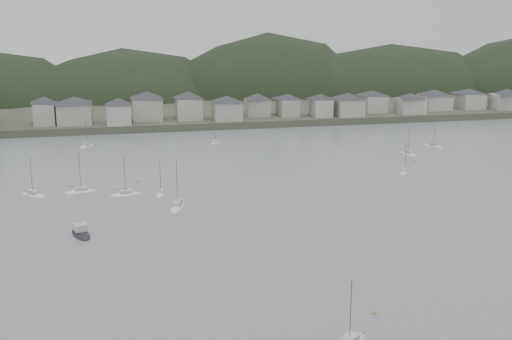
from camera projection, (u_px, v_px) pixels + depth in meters
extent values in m
plane|color=slate|center=(359.00, 319.00, 96.62)|extent=(900.00, 900.00, 0.00)
cube|color=#383D2D|center=(178.00, 93.00, 375.88)|extent=(900.00, 250.00, 3.00)
ellipsoid|color=black|center=(125.00, 119.00, 350.88)|extent=(132.08, 90.41, 79.74)
ellipsoid|color=black|center=(267.00, 118.00, 368.99)|extent=(133.88, 88.37, 101.41)
ellipsoid|color=black|center=(388.00, 112.00, 379.44)|extent=(165.81, 81.78, 82.55)
cube|color=gray|center=(46.00, 114.00, 253.72)|extent=(8.34, 12.91, 8.59)
pyramid|color=#2B2A30|center=(44.00, 100.00, 252.33)|extent=(15.78, 15.78, 3.01)
cube|color=gray|center=(75.00, 114.00, 255.59)|extent=(13.68, 13.35, 8.36)
pyramid|color=#2B2A30|center=(74.00, 100.00, 254.24)|extent=(20.07, 20.07, 2.93)
cube|color=#98958F|center=(119.00, 115.00, 254.32)|extent=(9.78, 10.20, 8.08)
pyramid|color=#2B2A30|center=(118.00, 101.00, 253.01)|extent=(14.83, 14.83, 2.83)
cube|color=gray|center=(147.00, 109.00, 265.85)|extent=(12.59, 13.33, 9.09)
pyramid|color=#2B2A30|center=(147.00, 95.00, 264.38)|extent=(19.24, 19.24, 3.18)
cube|color=#98958F|center=(189.00, 109.00, 268.14)|extent=(10.74, 12.17, 8.87)
pyramid|color=#2B2A30|center=(189.00, 95.00, 266.70)|extent=(17.01, 17.01, 3.10)
cube|color=gray|center=(227.00, 111.00, 265.34)|extent=(11.63, 12.09, 7.69)
pyramid|color=#2B2A30|center=(227.00, 99.00, 264.09)|extent=(17.61, 17.61, 2.69)
cube|color=gray|center=(257.00, 107.00, 276.79)|extent=(10.37, 9.35, 7.44)
pyramid|color=#2B2A30|center=(257.00, 96.00, 275.59)|extent=(14.65, 14.65, 2.60)
cube|color=gray|center=(288.00, 108.00, 277.35)|extent=(8.24, 12.20, 7.22)
pyramid|color=#2B2A30|center=(288.00, 97.00, 276.18)|extent=(15.17, 15.17, 2.53)
cube|color=#98958F|center=(321.00, 108.00, 275.25)|extent=(8.06, 10.91, 7.46)
pyramid|color=#2B2A30|center=(321.00, 97.00, 274.05)|extent=(14.08, 14.08, 2.61)
cube|color=gray|center=(348.00, 107.00, 276.40)|extent=(11.73, 11.78, 7.66)
pyramid|color=#2B2A30|center=(348.00, 96.00, 275.16)|extent=(17.46, 17.46, 2.68)
cube|color=#98958F|center=(372.00, 104.00, 289.09)|extent=(10.19, 13.02, 7.33)
pyramid|color=#2B2A30|center=(373.00, 93.00, 287.90)|extent=(17.23, 17.23, 2.57)
cube|color=#98958F|center=(410.00, 106.00, 283.89)|extent=(11.70, 9.81, 6.88)
pyramid|color=#2B2A30|center=(411.00, 96.00, 282.77)|extent=(15.97, 15.97, 2.41)
cube|color=#98958F|center=(435.00, 102.00, 295.79)|extent=(12.83, 12.48, 7.00)
pyramid|color=#2B2A30|center=(435.00, 92.00, 294.66)|extent=(18.79, 18.79, 2.45)
cube|color=#98958F|center=(468.00, 101.00, 300.12)|extent=(11.07, 13.50, 6.97)
pyramid|color=#2B2A30|center=(469.00, 91.00, 299.00)|extent=(18.25, 18.25, 2.44)
cube|color=#98958F|center=(506.00, 102.00, 295.99)|extent=(13.75, 9.12, 7.34)
pyramid|color=#2B2A30|center=(507.00, 91.00, 294.80)|extent=(16.97, 16.97, 2.57)
ellipsoid|color=silver|center=(81.00, 192.00, 166.69)|extent=(9.21, 4.04, 1.78)
cube|color=#B8B7B3|center=(81.00, 188.00, 166.41)|extent=(3.35, 2.36, 0.70)
cylinder|color=#3F3F42|center=(80.00, 172.00, 165.32)|extent=(0.12, 0.12, 11.13)
cylinder|color=#3F3F42|center=(75.00, 186.00, 166.15)|extent=(3.98, 0.65, 0.10)
ellipsoid|color=silver|center=(433.00, 147.00, 225.42)|extent=(6.24, 8.71, 1.68)
cube|color=#B8B7B3|center=(434.00, 144.00, 225.14)|extent=(2.99, 3.46, 0.70)
cylinder|color=#3F3F42|center=(434.00, 132.00, 224.12)|extent=(0.12, 0.12, 10.51)
cylinder|color=#3F3F42|center=(434.00, 143.00, 223.59)|extent=(1.82, 3.41, 0.10)
ellipsoid|color=silver|center=(87.00, 146.00, 226.18)|extent=(6.37, 7.94, 1.57)
cube|color=#B8B7B3|center=(87.00, 143.00, 225.92)|extent=(2.94, 3.24, 0.70)
cylinder|color=#3F3F42|center=(86.00, 133.00, 224.97)|extent=(0.12, 0.12, 9.80)
cylinder|color=#3F3F42|center=(89.00, 142.00, 224.83)|extent=(2.00, 3.02, 0.10)
ellipsoid|color=silver|center=(161.00, 194.00, 164.81)|extent=(4.14, 7.73, 1.48)
cube|color=#B8B7B3|center=(161.00, 191.00, 164.56)|extent=(2.22, 2.91, 0.70)
cylinder|color=#3F3F42|center=(160.00, 177.00, 163.67)|extent=(0.12, 0.12, 9.22)
cylinder|color=#3F3F42|center=(159.00, 187.00, 165.57)|extent=(0.93, 3.24, 0.10)
ellipsoid|color=silver|center=(215.00, 143.00, 232.14)|extent=(5.54, 6.37, 1.29)
cube|color=#B8B7B3|center=(215.00, 141.00, 231.91)|extent=(2.49, 2.65, 0.70)
cylinder|color=#3F3F42|center=(215.00, 132.00, 231.14)|extent=(0.12, 0.12, 8.04)
cylinder|color=#3F3F42|center=(213.00, 139.00, 232.51)|extent=(1.83, 2.36, 0.10)
ellipsoid|color=silver|center=(405.00, 173.00, 187.83)|extent=(6.29, 6.71, 1.39)
cube|color=#B8B7B3|center=(405.00, 169.00, 187.59)|extent=(2.77, 2.85, 0.70)
cylinder|color=#3F3F42|center=(406.00, 158.00, 186.74)|extent=(0.12, 0.12, 8.72)
cylinder|color=#3F3F42|center=(409.00, 168.00, 186.73)|extent=(2.15, 2.42, 0.10)
ellipsoid|color=silver|center=(33.00, 196.00, 163.42)|extent=(8.08, 7.38, 1.66)
cube|color=#B8B7B3|center=(33.00, 192.00, 163.15)|extent=(3.41, 3.27, 0.70)
cylinder|color=#3F3F42|center=(31.00, 176.00, 162.14)|extent=(0.12, 0.12, 10.39)
cylinder|color=#3F3F42|center=(28.00, 191.00, 161.87)|extent=(2.93, 2.48, 0.10)
ellipsoid|color=silver|center=(178.00, 208.00, 153.33)|extent=(5.83, 10.31, 1.97)
cube|color=#B8B7B3|center=(177.00, 203.00, 153.02)|extent=(3.06, 3.91, 0.70)
cylinder|color=#3F3F42|center=(177.00, 183.00, 151.82)|extent=(0.12, 0.12, 12.28)
cylinder|color=#3F3F42|center=(180.00, 202.00, 151.39)|extent=(1.37, 4.26, 0.10)
cube|color=#B8B7B3|center=(350.00, 338.00, 88.68)|extent=(3.26, 3.11, 0.70)
cylinder|color=#3F3F42|center=(351.00, 313.00, 87.72)|extent=(0.12, 0.12, 9.93)
cylinder|color=#3F3F42|center=(359.00, 337.00, 87.94)|extent=(2.85, 2.32, 0.10)
ellipsoid|color=silver|center=(126.00, 195.00, 163.91)|extent=(8.60, 3.69, 1.67)
cube|color=#B8B7B3|center=(126.00, 191.00, 163.64)|extent=(3.12, 2.19, 0.70)
cylinder|color=#3F3F42|center=(125.00, 176.00, 162.62)|extent=(0.12, 0.12, 10.41)
cylinder|color=#3F3F42|center=(120.00, 189.00, 163.37)|extent=(3.73, 0.57, 0.10)
ellipsoid|color=silver|center=(408.00, 154.00, 212.89)|extent=(4.45, 8.37, 1.60)
cube|color=#B8B7B3|center=(408.00, 151.00, 212.62)|extent=(2.39, 3.14, 0.70)
cylinder|color=#3F3F42|center=(409.00, 140.00, 211.65)|extent=(0.12, 0.12, 9.99)
cylinder|color=#3F3F42|center=(409.00, 151.00, 211.09)|extent=(0.98, 3.51, 0.10)
ellipsoid|color=black|center=(81.00, 235.00, 134.27)|extent=(5.87, 9.70, 2.01)
cube|color=#B8B7B3|center=(80.00, 227.00, 133.87)|extent=(3.26, 3.38, 1.40)
cylinder|color=#3F3F42|center=(80.00, 223.00, 133.66)|extent=(0.10, 0.10, 1.20)
sphere|color=#B87F3D|center=(138.00, 181.00, 177.64)|extent=(0.70, 0.70, 0.70)
sphere|color=#B87F3D|center=(43.00, 159.00, 205.11)|extent=(0.70, 0.70, 0.70)
sphere|color=#B87F3D|center=(374.00, 313.00, 98.53)|extent=(0.70, 0.70, 0.70)
sphere|color=#B87F3D|center=(414.00, 161.00, 202.69)|extent=(0.70, 0.70, 0.70)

